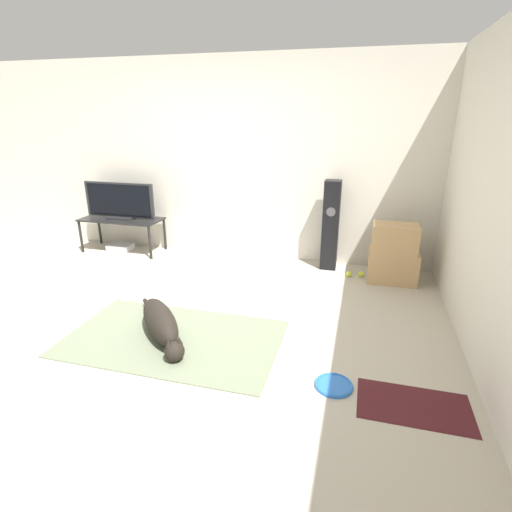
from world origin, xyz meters
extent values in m
plane|color=#BCB29E|center=(0.00, 0.00, 0.00)|extent=(12.00, 12.00, 0.00)
cube|color=beige|center=(0.00, 2.10, 1.27)|extent=(8.00, 0.06, 2.55)
cube|color=beige|center=(2.60, 0.00, 1.27)|extent=(0.06, 8.00, 2.55)
cube|color=slate|center=(0.17, -0.22, 0.01)|extent=(1.85, 1.10, 0.01)
ellipsoid|color=black|center=(0.05, -0.21, 0.15)|extent=(0.70, 0.74, 0.28)
sphere|color=black|center=(0.34, -0.53, 0.09)|extent=(0.16, 0.16, 0.16)
cone|color=black|center=(0.37, -0.50, 0.18)|extent=(0.05, 0.05, 0.07)
cone|color=black|center=(0.31, -0.56, 0.18)|extent=(0.05, 0.05, 0.07)
cylinder|color=black|center=(-0.30, 0.17, 0.07)|extent=(0.20, 0.22, 0.04)
cylinder|color=blue|center=(1.57, -0.51, 0.01)|extent=(0.27, 0.27, 0.02)
torus|color=blue|center=(1.57, -0.51, 0.02)|extent=(0.27, 0.27, 0.02)
cube|color=tan|center=(2.06, 1.63, 0.19)|extent=(0.55, 0.36, 0.37)
cube|color=tan|center=(2.05, 1.61, 0.53)|extent=(0.49, 0.33, 0.31)
cube|color=black|center=(1.31, 1.86, 0.56)|extent=(0.20, 0.20, 1.11)
cylinder|color=#4C4C51|center=(1.31, 1.76, 0.75)|extent=(0.11, 0.00, 0.11)
cube|color=black|center=(-1.58, 1.78, 0.46)|extent=(1.14, 0.48, 0.02)
cylinder|color=black|center=(-2.12, 1.57, 0.23)|extent=(0.04, 0.04, 0.45)
cylinder|color=black|center=(-1.04, 1.57, 0.23)|extent=(0.04, 0.04, 0.45)
cylinder|color=black|center=(-2.12, 1.99, 0.23)|extent=(0.04, 0.04, 0.45)
cylinder|color=black|center=(-1.04, 1.99, 0.23)|extent=(0.04, 0.04, 0.45)
cube|color=#232326|center=(-1.58, 1.78, 0.49)|extent=(0.36, 0.20, 0.03)
cube|color=#232326|center=(-1.58, 1.79, 0.74)|extent=(1.03, 0.04, 0.48)
cube|color=black|center=(-1.58, 1.77, 0.74)|extent=(0.95, 0.01, 0.43)
sphere|color=#C6E033|center=(1.58, 1.62, 0.03)|extent=(0.07, 0.07, 0.07)
sphere|color=#C6E033|center=(1.72, 1.66, 0.03)|extent=(0.07, 0.07, 0.07)
cube|color=#B7B7BC|center=(-1.65, 1.79, 0.04)|extent=(0.33, 0.23, 0.09)
cube|color=#47191E|center=(2.11, -0.58, 0.00)|extent=(0.74, 0.42, 0.01)
camera|label=1|loc=(1.66, -2.97, 1.85)|focal=28.00mm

